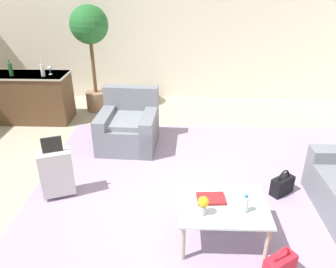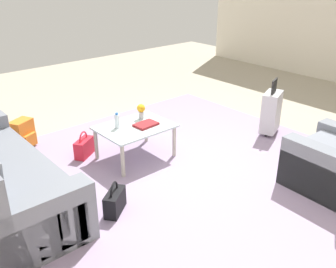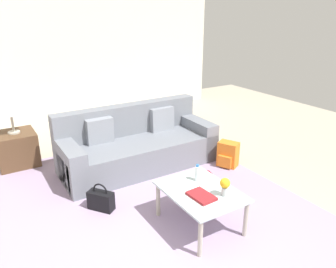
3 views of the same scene
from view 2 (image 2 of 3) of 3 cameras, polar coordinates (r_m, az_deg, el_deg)
ground_plane at (r=4.92m, az=2.35°, el=-4.18°), size 12.00×12.00×0.00m
area_rug at (r=4.45m, az=-1.57°, el=-7.48°), size 5.20×4.40×0.01m
coffee_table at (r=4.87m, az=-5.05°, el=0.56°), size 0.93×0.71×0.45m
water_bottle at (r=4.78m, az=-7.76°, el=1.99°), size 0.06×0.06×0.20m
coffee_table_book at (r=4.84m, az=-3.38°, el=1.47°), size 0.31×0.22×0.03m
flower_vase at (r=5.03m, az=-4.12°, el=3.66°), size 0.11×0.11×0.21m
suitcase_silver at (r=5.79m, az=15.45°, el=3.34°), size 0.45×0.35×0.85m
handbag_black at (r=3.95m, az=-8.11°, el=-10.13°), size 0.34×0.30×0.36m
handbag_red at (r=5.12m, az=-12.66°, el=-1.98°), size 0.34×0.29×0.36m
backpack_orange at (r=5.60m, az=-21.20°, el=-0.02°), size 0.36×0.34×0.40m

